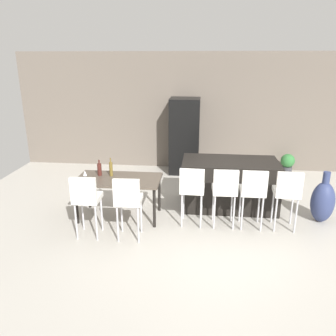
{
  "coord_description": "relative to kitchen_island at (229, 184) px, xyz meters",
  "views": [
    {
      "loc": [
        -0.29,
        -5.37,
        2.74
      ],
      "look_at": [
        -0.87,
        0.29,
        0.85
      ],
      "focal_mm": 35.41,
      "sensor_mm": 36.0,
      "label": 1
    }
  ],
  "objects": [
    {
      "name": "wine_glass_left",
      "position": [
        -2.52,
        -0.8,
        0.4
      ],
      "size": [
        0.07,
        0.07,
        0.17
      ],
      "color": "silver",
      "rests_on": "dining_table"
    },
    {
      "name": "bar_chair_right",
      "position": [
        0.32,
        -0.84,
        0.24
      ],
      "size": [
        0.4,
        0.4,
        1.05
      ],
      "color": "silver",
      "rests_on": "ground_plane"
    },
    {
      "name": "dining_table",
      "position": [
        -1.98,
        -0.66,
        0.21
      ],
      "size": [
        1.47,
        0.77,
        0.74
      ],
      "color": "#4C4238",
      "rests_on": "ground_plane"
    },
    {
      "name": "bar_chair_middle",
      "position": [
        -0.14,
        -0.84,
        0.24
      ],
      "size": [
        0.41,
        0.41,
        1.05
      ],
      "color": "silver",
      "rests_on": "ground_plane"
    },
    {
      "name": "bar_chair_left",
      "position": [
        -0.68,
        -0.84,
        0.24
      ],
      "size": [
        0.41,
        0.41,
        1.05
      ],
      "color": "silver",
      "rests_on": "ground_plane"
    },
    {
      "name": "back_wall",
      "position": [
        -0.26,
        2.41,
        0.99
      ],
      "size": [
        10.0,
        0.12,
        2.9
      ],
      "primitive_type": "cube",
      "color": "#665B51",
      "rests_on": "ground_plane"
    },
    {
      "name": "potted_plant",
      "position": [
        1.56,
        1.96,
        -0.16
      ],
      "size": [
        0.33,
        0.33,
        0.54
      ],
      "color": "#38383D",
      "rests_on": "ground_plane"
    },
    {
      "name": "wine_bottle_near",
      "position": [
        -2.14,
        -0.54,
        0.41
      ],
      "size": [
        0.06,
        0.06,
        0.33
      ],
      "color": "brown",
      "rests_on": "dining_table"
    },
    {
      "name": "wine_bottle_inner",
      "position": [
        -2.35,
        -0.54,
        0.39
      ],
      "size": [
        0.08,
        0.08,
        0.29
      ],
      "color": "#471E19",
      "rests_on": "dining_table"
    },
    {
      "name": "refrigerator",
      "position": [
        -0.97,
        1.97,
        0.46
      ],
      "size": [
        0.72,
        0.68,
        1.84
      ],
      "primitive_type": "cube",
      "color": "black",
      "rests_on": "ground_plane"
    },
    {
      "name": "kitchen_island",
      "position": [
        0.0,
        0.0,
        0.0
      ],
      "size": [
        1.78,
        0.91,
        0.92
      ],
      "primitive_type": "cube",
      "color": "black",
      "rests_on": "ground_plane"
    },
    {
      "name": "dining_chair_near",
      "position": [
        -2.31,
        -1.4,
        0.24
      ],
      "size": [
        0.41,
        0.41,
        1.05
      ],
      "color": "silver",
      "rests_on": "ground_plane"
    },
    {
      "name": "floor_vase",
      "position": [
        1.58,
        -0.47,
        -0.08
      ],
      "size": [
        0.39,
        0.39,
        0.92
      ],
      "color": "navy",
      "rests_on": "ground_plane"
    },
    {
      "name": "ground_plane",
      "position": [
        -0.26,
        -0.62,
        -0.46
      ],
      "size": [
        10.0,
        10.0,
        0.0
      ],
      "primitive_type": "plane",
      "color": "#ADA89E"
    },
    {
      "name": "dining_chair_far",
      "position": [
        -1.64,
        -1.4,
        0.24
      ],
      "size": [
        0.42,
        0.42,
        1.05
      ],
      "color": "silver",
      "rests_on": "ground_plane"
    },
    {
      "name": "bar_chair_far",
      "position": [
        0.86,
        -0.84,
        0.24
      ],
      "size": [
        0.42,
        0.42,
        1.05
      ],
      "color": "silver",
      "rests_on": "ground_plane"
    }
  ]
}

